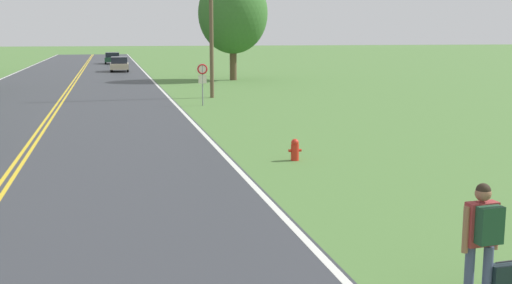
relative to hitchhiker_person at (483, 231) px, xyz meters
The scene contains 8 objects.
hitchhiker_person is the anchor object (origin of this frame).
suitcase 0.87m from the hitchhiker_person, ahead, with size 0.42×0.23×0.63m.
fire_hydrant 10.83m from the hitchhiker_person, 88.02° to the left, with size 0.41×0.25×0.67m.
traffic_sign 26.58m from the hitchhiker_person, 90.45° to the left, with size 0.60×0.10×2.27m.
utility_pole_midground 31.04m from the hitchhiker_person, 88.20° to the left, with size 1.80×0.24×9.99m.
tree_behind_sign 45.63m from the hitchhiker_person, 83.62° to the left, with size 5.75×5.75×8.81m.
car_champagne_hatchback_mid_far 59.74m from the hitchhiker_person, 93.87° to the left, with size 1.92×4.20×1.51m.
car_dark_green_sedan_receding 77.39m from the hitchhiker_person, 93.42° to the left, with size 1.96×4.13×1.46m.
Camera 1 is at (2.76, -3.85, 3.87)m, focal length 45.00 mm.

